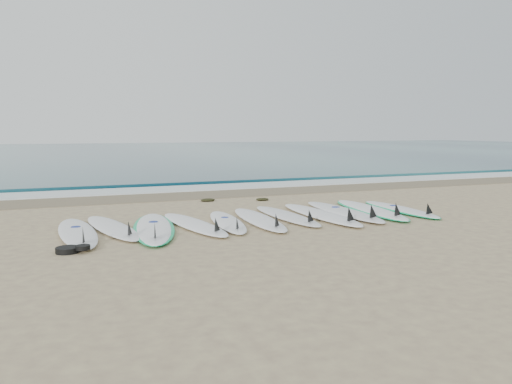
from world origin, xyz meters
name	(u,v)px	position (x,y,z in m)	size (l,w,h in m)	color
ground	(258,221)	(0.00, 0.00, 0.00)	(120.00, 120.00, 0.00)	tan
ocean	(102,152)	(0.00, 32.50, 0.01)	(120.00, 55.00, 0.03)	#194C58
wet_sand_band	(199,195)	(0.00, 4.10, 0.01)	(120.00, 1.80, 0.01)	#73654C
foam_band	(186,189)	(0.00, 5.50, 0.02)	(120.00, 1.40, 0.04)	silver
wave_crest	(174,183)	(0.00, 7.00, 0.05)	(120.00, 1.00, 0.10)	#194C58
surfboard_0	(78,232)	(-3.21, -0.17, 0.06)	(0.69, 2.75, 0.35)	white
surfboard_1	(113,227)	(-2.63, 0.08, 0.06)	(0.97, 2.64, 0.33)	white
surfboard_2	(154,228)	(-1.99, -0.19, 0.05)	(1.15, 2.96, 0.37)	white
surfboard_3	(195,224)	(-1.26, -0.16, 0.06)	(0.89, 2.64, 0.33)	white
surfboard_4	(228,222)	(-0.64, -0.13, 0.05)	(0.82, 2.43, 0.30)	white
surfboard_5	(260,219)	(-0.02, -0.14, 0.06)	(0.74, 2.68, 0.34)	white
surfboard_6	(288,216)	(0.63, 0.03, 0.06)	(0.59, 2.59, 0.33)	silver
surfboard_7	(322,214)	(1.31, -0.12, 0.06)	(0.62, 2.91, 0.37)	white
surfboard_8	(345,211)	(1.92, 0.02, 0.06)	(0.67, 2.91, 0.37)	white
surfboard_9	(371,210)	(2.57, 0.06, 0.05)	(1.03, 2.94, 0.37)	white
surfboard_10	(401,209)	(3.23, -0.09, 0.05)	(0.70, 2.53, 0.32)	white
seaweed_near	(208,200)	(-0.13, 2.88, 0.03)	(0.35, 0.27, 0.07)	black
seaweed_far	(262,199)	(1.15, 2.51, 0.03)	(0.32, 0.25, 0.06)	black
leash_coil	(71,249)	(-3.35, -1.30, 0.05)	(0.46, 0.36, 0.11)	black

